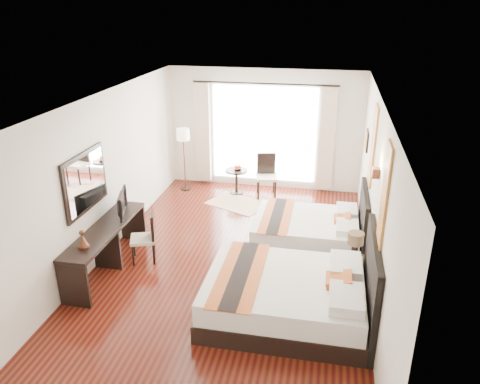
% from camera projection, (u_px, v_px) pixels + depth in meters
% --- Properties ---
extents(floor, '(4.50, 7.50, 0.01)m').
position_uv_depth(floor, '(230.00, 265.00, 8.00)').
color(floor, '#3B0A0A').
rests_on(floor, ground).
extents(ceiling, '(4.50, 7.50, 0.02)m').
position_uv_depth(ceiling, '(229.00, 103.00, 6.94)').
color(ceiling, white).
rests_on(ceiling, wall_headboard).
extents(wall_headboard, '(0.01, 7.50, 2.80)m').
position_uv_depth(wall_headboard, '(375.00, 200.00, 7.06)').
color(wall_headboard, silver).
rests_on(wall_headboard, floor).
extents(wall_desk, '(0.01, 7.50, 2.80)m').
position_uv_depth(wall_desk, '(100.00, 179.00, 7.87)').
color(wall_desk, silver).
rests_on(wall_desk, floor).
extents(wall_window, '(4.50, 0.01, 2.80)m').
position_uv_depth(wall_window, '(264.00, 130.00, 10.86)').
color(wall_window, silver).
rests_on(wall_window, floor).
extents(wall_entry, '(4.50, 0.01, 2.80)m').
position_uv_depth(wall_entry, '(137.00, 348.00, 4.07)').
color(wall_entry, silver).
rests_on(wall_entry, floor).
extents(window_glass, '(2.40, 0.02, 2.20)m').
position_uv_depth(window_glass, '(264.00, 134.00, 10.89)').
color(window_glass, white).
rests_on(window_glass, wall_window).
extents(sheer_curtain, '(2.30, 0.02, 2.10)m').
position_uv_depth(sheer_curtain, '(264.00, 135.00, 10.83)').
color(sheer_curtain, white).
rests_on(sheer_curtain, wall_window).
extents(drape_left, '(0.35, 0.14, 2.35)m').
position_uv_depth(drape_left, '(203.00, 133.00, 11.06)').
color(drape_left, beige).
rests_on(drape_left, floor).
extents(drape_right, '(0.35, 0.14, 2.35)m').
position_uv_depth(drape_right, '(327.00, 140.00, 10.54)').
color(drape_right, beige).
rests_on(drape_right, floor).
extents(art_panel_near, '(0.03, 0.50, 1.35)m').
position_uv_depth(art_panel_near, '(384.00, 196.00, 5.79)').
color(art_panel_near, maroon).
rests_on(art_panel_near, wall_headboard).
extents(art_panel_far, '(0.03, 0.50, 1.35)m').
position_uv_depth(art_panel_far, '(373.00, 146.00, 7.77)').
color(art_panel_far, maroon).
rests_on(art_panel_far, wall_headboard).
extents(wall_sconce, '(0.10, 0.14, 0.14)m').
position_uv_depth(wall_sconce, '(376.00, 173.00, 6.66)').
color(wall_sconce, '#4B291A').
rests_on(wall_sconce, wall_headboard).
extents(mirror_frame, '(0.04, 1.25, 0.95)m').
position_uv_depth(mirror_frame, '(85.00, 182.00, 7.36)').
color(mirror_frame, black).
rests_on(mirror_frame, wall_desk).
extents(mirror_glass, '(0.01, 1.12, 0.82)m').
position_uv_depth(mirror_glass, '(87.00, 182.00, 7.35)').
color(mirror_glass, white).
rests_on(mirror_glass, mirror_frame).
extents(bed_near, '(2.32, 1.81, 1.31)m').
position_uv_depth(bed_near, '(292.00, 295.00, 6.60)').
color(bed_near, black).
rests_on(bed_near, floor).
extents(bed_far, '(2.00, 1.56, 1.12)m').
position_uv_depth(bed_far, '(311.00, 230.00, 8.57)').
color(bed_far, black).
rests_on(bed_far, floor).
extents(nightstand, '(0.38, 0.47, 0.45)m').
position_uv_depth(nightstand, '(353.00, 273.00, 7.34)').
color(nightstand, black).
rests_on(nightstand, floor).
extents(table_lamp, '(0.25, 0.25, 0.39)m').
position_uv_depth(table_lamp, '(356.00, 240.00, 7.21)').
color(table_lamp, black).
rests_on(table_lamp, nightstand).
extents(vase, '(0.14, 0.14, 0.13)m').
position_uv_depth(vase, '(353.00, 260.00, 7.07)').
color(vase, black).
rests_on(vase, nightstand).
extents(console_desk, '(0.50, 2.20, 0.76)m').
position_uv_depth(console_desk, '(107.00, 248.00, 7.76)').
color(console_desk, black).
rests_on(console_desk, floor).
extents(television, '(0.31, 0.72, 0.42)m').
position_uv_depth(television, '(119.00, 203.00, 8.04)').
color(television, black).
rests_on(television, console_desk).
extents(bronze_figurine, '(0.21, 0.21, 0.26)m').
position_uv_depth(bronze_figurine, '(83.00, 240.00, 6.97)').
color(bronze_figurine, '#4B291A').
rests_on(bronze_figurine, console_desk).
extents(desk_chair, '(0.53, 0.53, 0.88)m').
position_uv_depth(desk_chair, '(145.00, 246.00, 8.06)').
color(desk_chair, '#BFAF93').
rests_on(desk_chair, floor).
extents(floor_lamp, '(0.30, 0.30, 1.48)m').
position_uv_depth(floor_lamp, '(183.00, 139.00, 10.71)').
color(floor_lamp, black).
rests_on(floor_lamp, floor).
extents(side_table, '(0.50, 0.50, 0.58)m').
position_uv_depth(side_table, '(237.00, 182.00, 10.85)').
color(side_table, black).
rests_on(side_table, floor).
extents(fruit_bowl, '(0.26, 0.26, 0.05)m').
position_uv_depth(fruit_bowl, '(238.00, 169.00, 10.73)').
color(fruit_bowl, '#492E1A').
rests_on(fruit_bowl, side_table).
extents(window_chair, '(0.54, 0.54, 0.97)m').
position_uv_depth(window_chair, '(266.00, 183.00, 10.73)').
color(window_chair, '#BFAF93').
rests_on(window_chair, floor).
extents(jute_rug, '(1.47, 1.27, 0.01)m').
position_uv_depth(jute_rug, '(237.00, 203.00, 10.40)').
color(jute_rug, tan).
rests_on(jute_rug, floor).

